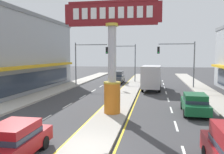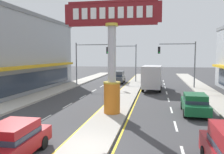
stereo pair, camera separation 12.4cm
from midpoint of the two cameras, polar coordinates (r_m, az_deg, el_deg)
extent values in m
plane|color=#3A3A3D|center=(11.30, -6.42, -17.63)|extent=(160.00, 160.00, 0.00)
cube|color=#A39E93|center=(28.44, 4.34, -3.47)|extent=(2.27, 52.00, 0.14)
cube|color=#ADA89E|center=(28.96, -14.21, -3.42)|extent=(2.60, 60.00, 0.18)
cube|color=#ADA89E|center=(26.95, 23.34, -4.33)|extent=(2.60, 60.00, 0.18)
cube|color=silver|center=(13.53, -24.71, -14.15)|extent=(0.14, 2.20, 0.01)
cube|color=silver|center=(17.13, -16.04, -9.77)|extent=(0.14, 2.20, 0.01)
cube|color=silver|center=(21.03, -10.61, -6.85)|extent=(0.14, 2.20, 0.01)
cube|color=silver|center=(25.10, -6.95, -4.82)|extent=(0.14, 2.20, 0.01)
cube|color=silver|center=(29.27, -4.33, -3.35)|extent=(0.14, 2.20, 0.01)
cube|color=silver|center=(33.50, -2.38, -2.24)|extent=(0.14, 2.20, 0.01)
cube|color=silver|center=(37.76, -0.86, -1.38)|extent=(0.14, 2.20, 0.01)
cube|color=silver|center=(42.05, 0.34, -0.69)|extent=(0.14, 2.20, 0.01)
cube|color=silver|center=(15.44, 15.51, -11.44)|extent=(0.14, 2.20, 0.01)
cube|color=silver|center=(19.68, 14.44, -7.77)|extent=(0.14, 2.20, 0.01)
cube|color=silver|center=(23.98, 13.77, -5.41)|extent=(0.14, 2.20, 0.01)
cube|color=silver|center=(28.31, 13.31, -3.77)|extent=(0.14, 2.20, 0.01)
cube|color=silver|center=(32.66, 12.97, -2.56)|extent=(0.14, 2.20, 0.01)
cube|color=silver|center=(37.02, 12.71, -1.64)|extent=(0.14, 2.20, 0.01)
cube|color=silver|center=(41.39, 12.50, -0.92)|extent=(0.14, 2.20, 0.01)
cube|color=yellow|center=(28.63, 1.72, -3.53)|extent=(0.12, 52.00, 0.01)
cube|color=yellow|center=(28.34, 6.98, -3.66)|extent=(0.12, 52.00, 0.01)
cylinder|color=orange|center=(17.29, 0.19, -5.21)|extent=(1.19, 1.19, 2.21)
cylinder|color=gold|center=(17.12, 0.19, -1.37)|extent=(1.25, 1.25, 0.12)
cylinder|color=#B7B7BC|center=(17.00, 0.20, 5.70)|extent=(0.60, 0.60, 4.33)
cylinder|color=gold|center=(17.14, 0.20, 12.62)|extent=(0.95, 0.95, 0.20)
cube|color=maroon|center=(17.27, 0.20, 15.31)|extent=(7.01, 0.24, 1.43)
cube|color=maroon|center=(17.42, 0.20, 17.90)|extent=(6.45, 0.29, 0.16)
cube|color=maroon|center=(17.14, 0.20, 12.69)|extent=(6.45, 0.29, 0.16)
cube|color=white|center=(17.79, -8.60, 14.96)|extent=(0.42, 0.06, 0.79)
cube|color=white|center=(17.59, -6.49, 15.09)|extent=(0.42, 0.06, 0.79)
cube|color=white|center=(17.41, -4.34, 15.21)|extent=(0.42, 0.06, 0.79)
cube|color=white|center=(17.25, -2.14, 15.32)|extent=(0.42, 0.06, 0.79)
cube|color=white|center=(17.12, 0.10, 15.40)|extent=(0.42, 0.06, 0.79)
cube|color=white|center=(17.01, 2.38, 15.46)|extent=(0.42, 0.06, 0.79)
cube|color=white|center=(16.93, 4.68, 15.50)|extent=(0.42, 0.06, 0.79)
cube|color=white|center=(16.87, 7.00, 15.51)|extent=(0.42, 0.06, 0.79)
cube|color=white|center=(16.84, 9.33, 15.50)|extent=(0.42, 0.06, 0.79)
cube|color=#999EA3|center=(32.37, -24.93, 4.89)|extent=(9.97, 21.12, 8.88)
cube|color=slate|center=(32.71, -25.26, 13.08)|extent=(10.17, 21.54, 0.45)
cube|color=gold|center=(29.57, -16.24, 2.71)|extent=(0.90, 17.95, 0.30)
cube|color=#283342|center=(29.88, -16.86, -0.49)|extent=(0.08, 17.32, 2.00)
cylinder|color=slate|center=(34.04, -8.57, 3.06)|extent=(0.16, 0.16, 6.20)
cylinder|color=slate|center=(33.36, -4.85, 7.86)|extent=(4.62, 0.12, 0.12)
cube|color=black|center=(32.64, -0.98, 6.52)|extent=(0.32, 0.24, 0.92)
sphere|color=black|center=(32.51, -1.04, 7.05)|extent=(0.17, 0.17, 0.17)
sphere|color=black|center=(32.50, -1.03, 6.52)|extent=(0.17, 0.17, 0.17)
sphere|color=#19D83F|center=(32.49, -1.03, 5.99)|extent=(0.17, 0.17, 0.17)
cylinder|color=slate|center=(32.43, 19.66, 2.70)|extent=(0.16, 0.16, 6.20)
cylinder|color=slate|center=(32.16, 15.71, 7.78)|extent=(4.62, 0.12, 0.12)
cube|color=black|center=(31.86, 11.53, 6.44)|extent=(0.32, 0.24, 0.92)
sphere|color=black|center=(31.73, 11.54, 6.99)|extent=(0.17, 0.17, 0.17)
sphere|color=black|center=(31.72, 11.53, 6.45)|extent=(0.17, 0.17, 0.17)
sphere|color=#19D83F|center=(31.72, 11.52, 5.91)|extent=(0.17, 0.17, 0.17)
cylinder|color=slate|center=(38.18, 5.94, 3.33)|extent=(0.16, 0.16, 6.20)
cylinder|color=slate|center=(38.40, 3.01, 7.54)|extent=(3.96, 0.12, 0.12)
cube|color=black|center=(38.54, 0.04, 6.33)|extent=(0.32, 0.24, 0.92)
sphere|color=red|center=(38.41, 0.00, 6.78)|extent=(0.17, 0.17, 0.17)
sphere|color=black|center=(38.40, 0.00, 6.34)|extent=(0.17, 0.17, 0.17)
sphere|color=black|center=(38.40, 0.00, 5.89)|extent=(0.17, 0.17, 0.17)
cylinder|color=black|center=(10.84, 21.98, -17.09)|extent=(0.23, 0.68, 0.68)
cube|color=#14562D|center=(18.84, 19.71, -6.64)|extent=(1.91, 4.36, 0.66)
cube|color=#14562D|center=(18.56, 19.84, -4.85)|extent=(1.62, 2.20, 0.60)
cube|color=#283342|center=(18.59, 19.82, -5.39)|extent=(1.66, 2.23, 0.24)
cylinder|color=black|center=(20.12, 16.93, -6.65)|extent=(0.24, 0.63, 0.62)
cylinder|color=black|center=(20.31, 21.52, -6.69)|extent=(0.24, 0.63, 0.62)
cylinder|color=black|center=(17.53, 17.55, -8.44)|extent=(0.24, 0.63, 0.62)
cylinder|color=black|center=(17.74, 22.83, -8.44)|extent=(0.24, 0.63, 0.62)
cube|color=navy|center=(32.46, 10.19, -0.06)|extent=(2.18, 2.09, 2.10)
cube|color=#283342|center=(33.39, 10.28, 0.60)|extent=(1.85, 0.16, 0.90)
cube|color=#B2B2B7|center=(28.95, 9.83, 0.12)|extent=(2.41, 4.89, 2.60)
cylinder|color=black|center=(32.83, 8.49, -1.71)|extent=(0.30, 0.85, 0.84)
cylinder|color=black|center=(32.73, 11.87, -1.79)|extent=(0.30, 0.85, 0.84)
cylinder|color=black|center=(28.47, 7.66, -2.78)|extent=(0.30, 0.85, 0.84)
cylinder|color=black|center=(28.35, 11.74, -2.88)|extent=(0.30, 0.85, 0.84)
cube|color=#4C5156|center=(37.24, 1.58, -0.40)|extent=(2.03, 4.65, 0.80)
cube|color=#4C5156|center=(37.36, 1.62, 0.85)|extent=(1.75, 2.90, 0.80)
cube|color=#283342|center=(37.38, 1.62, 0.42)|extent=(1.79, 2.93, 0.24)
cylinder|color=black|center=(35.77, 2.66, -1.22)|extent=(0.24, 0.69, 0.68)
cylinder|color=black|center=(36.01, -0.10, -1.17)|extent=(0.24, 0.69, 0.68)
cylinder|color=black|center=(38.59, 3.14, -0.74)|extent=(0.24, 0.69, 0.68)
cylinder|color=black|center=(38.81, 0.57, -0.70)|extent=(0.24, 0.69, 0.68)
cube|color=maroon|center=(11.04, -23.21, -15.26)|extent=(1.83, 4.33, 0.66)
cube|color=maroon|center=(10.98, -22.84, -11.90)|extent=(1.59, 2.18, 0.60)
cube|color=#283342|center=(11.03, -22.80, -12.79)|extent=(1.62, 2.20, 0.24)
cylinder|color=black|center=(11.85, -16.12, -15.10)|extent=(0.23, 0.62, 0.62)
cylinder|color=black|center=(12.61, -22.96, -14.05)|extent=(0.23, 0.62, 0.62)
camera|label=1|loc=(0.06, -89.82, 0.02)|focal=37.47mm
camera|label=2|loc=(0.06, 90.18, -0.02)|focal=37.47mm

